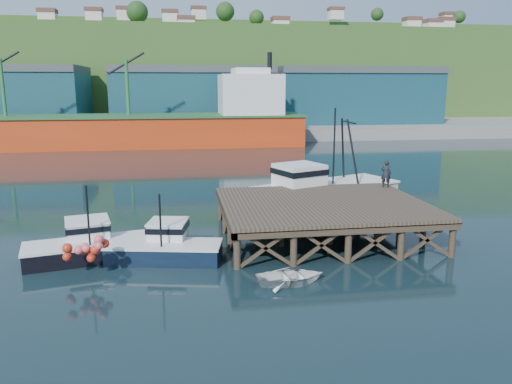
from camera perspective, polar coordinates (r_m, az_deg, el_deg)
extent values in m
plane|color=black|center=(29.45, -2.84, -5.52)|extent=(300.00, 300.00, 0.00)
cube|color=brown|center=(29.96, 7.64, -1.34)|extent=(12.00, 10.00, 0.25)
cube|color=#473828|center=(25.57, 10.69, -4.37)|extent=(12.00, 0.30, 0.35)
cylinder|color=#473828|center=(24.74, -2.17, -7.03)|extent=(0.36, 0.36, 2.60)
cylinder|color=#473828|center=(28.34, 21.49, -5.39)|extent=(0.36, 0.36, 2.60)
cylinder|color=#473828|center=(33.72, -4.03, -1.84)|extent=(0.36, 0.36, 2.60)
cylinder|color=#473828|center=(36.44, 14.13, -1.13)|extent=(0.36, 0.36, 2.60)
cube|color=gray|center=(98.29, -7.19, 7.39)|extent=(160.00, 40.00, 2.00)
cube|color=#1B515B|center=(93.00, -7.18, 10.52)|extent=(28.00, 16.00, 9.00)
cube|color=#1B515B|center=(98.60, 10.83, 10.49)|extent=(30.00, 16.00, 9.00)
cube|color=red|center=(76.77, -15.73, 6.64)|extent=(55.00, 9.50, 4.40)
cube|color=#26592D|center=(76.60, -15.83, 8.35)|extent=(55.50, 10.00, 0.30)
cube|color=silver|center=(76.71, -0.70, 11.05)|extent=(9.00, 9.00, 6.00)
cube|color=silver|center=(76.72, -0.70, 13.51)|extent=(5.00, 7.00, 1.20)
cylinder|color=black|center=(77.27, 1.57, 14.76)|extent=(0.70, 0.70, 2.50)
cube|color=#2D511E|center=(127.98, -7.74, 12.93)|extent=(220.00, 50.00, 22.00)
cube|color=#0E1C33|center=(26.35, -10.43, -6.84)|extent=(6.04, 3.19, 0.89)
cube|color=silver|center=(26.20, -10.47, -5.87)|extent=(6.16, 3.25, 0.12)
cube|color=silver|center=(27.04, -10.01, -4.35)|extent=(2.21, 2.21, 0.89)
cube|color=black|center=(26.98, -10.03, -3.94)|extent=(2.33, 2.33, 0.30)
cylinder|color=black|center=(25.28, -10.88, -3.32)|extent=(0.10, 0.10, 2.77)
cube|color=black|center=(27.57, -18.44, -6.42)|extent=(6.78, 3.70, 0.89)
cube|color=silver|center=(27.43, -18.50, -5.50)|extent=(6.92, 3.78, 0.12)
cube|color=silver|center=(28.42, -18.69, -4.01)|extent=(2.54, 2.54, 0.89)
cube|color=black|center=(28.37, -18.71, -3.63)|extent=(2.69, 2.69, 0.30)
cylinder|color=black|center=(26.39, -18.65, -2.67)|extent=(0.10, 0.10, 3.16)
sphere|color=#F2595C|center=(24.83, -20.01, -7.01)|extent=(0.41, 0.41, 0.41)
sphere|color=#F2595C|center=(24.79, -17.93, -6.41)|extent=(0.41, 0.41, 0.41)
sphere|color=red|center=(24.34, -19.06, -6.35)|extent=(0.41, 0.41, 0.41)
cube|color=beige|center=(36.89, 8.01, -0.58)|extent=(11.38, 7.48, 1.76)
cube|color=silver|center=(36.70, 8.05, 0.83)|extent=(11.64, 7.74, 0.15)
cube|color=silver|center=(35.92, 4.35, 2.02)|extent=(3.75, 3.64, 1.76)
cube|color=black|center=(35.85, 4.36, 2.64)|extent=(3.88, 3.77, 0.39)
cylinder|color=black|center=(36.43, 8.91, 4.86)|extent=(0.12, 0.12, 5.88)
imported|color=white|center=(23.21, 3.94, -9.63)|extent=(3.27, 2.43, 0.65)
imported|color=black|center=(34.80, 14.63, 2.04)|extent=(0.80, 0.66, 1.88)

